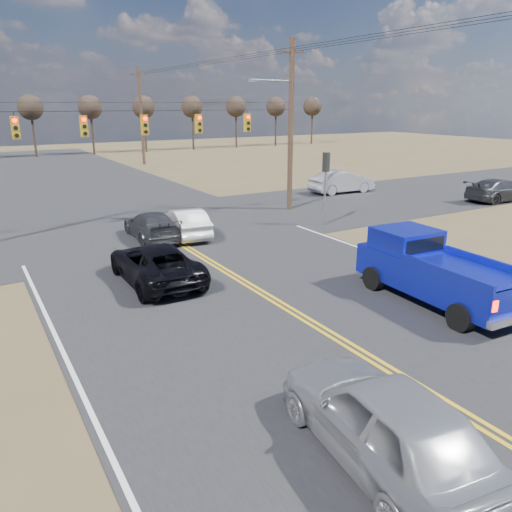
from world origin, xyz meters
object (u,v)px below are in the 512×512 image
cross_car_east_near (342,182)px  cross_car_east_far (500,190)px  pickup_truck (433,271)px  silver_suv (386,422)px  white_car_queue (186,222)px  dgrey_car_queue (152,225)px  black_suv (155,263)px

cross_car_east_near → cross_car_east_far: bearing=-136.7°
pickup_truck → cross_car_east_near: pickup_truck is taller
silver_suv → cross_car_east_far: size_ratio=0.99×
pickup_truck → white_car_queue: (-3.71, 12.04, -0.36)m
cross_car_east_near → dgrey_car_queue: bearing=110.4°
black_suv → cross_car_east_far: bearing=-171.4°
dgrey_car_queue → cross_car_east_near: bearing=-158.6°
pickup_truck → black_suv: pickup_truck is taller
silver_suv → cross_car_east_far: 29.34m
cross_car_east_near → silver_suv: bearing=143.6°
black_suv → dgrey_car_queue: bearing=-107.2°
dgrey_car_queue → cross_car_east_near: size_ratio=0.93×
pickup_truck → white_car_queue: 12.60m
pickup_truck → white_car_queue: size_ratio=1.39×
pickup_truck → black_suv: 9.74m
black_suv → dgrey_car_queue: size_ratio=1.12×
cross_car_east_near → cross_car_east_far: size_ratio=0.97×
cross_car_east_far → dgrey_car_queue: bearing=88.2°
silver_suv → white_car_queue: 17.38m
white_car_queue → cross_car_east_near: 16.01m
silver_suv → black_suv: bearing=-81.8°
cross_car_east_far → silver_suv: bearing=124.9°
cross_car_east_far → cross_car_east_near: bearing=45.6°
pickup_truck → silver_suv: 8.65m
pickup_truck → black_suv: (-7.28, 6.47, -0.35)m
pickup_truck → black_suv: size_ratio=1.15×
pickup_truck → cross_car_east_near: 21.14m
white_car_queue → cross_car_east_near: (14.88, 5.90, 0.11)m
silver_suv → white_car_queue: (3.34, 17.05, -0.16)m
pickup_truck → dgrey_car_queue: bearing=116.3°
silver_suv → cross_car_east_far: silver_suv is taller
black_suv → cross_car_east_far: (25.48, 3.48, 0.03)m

